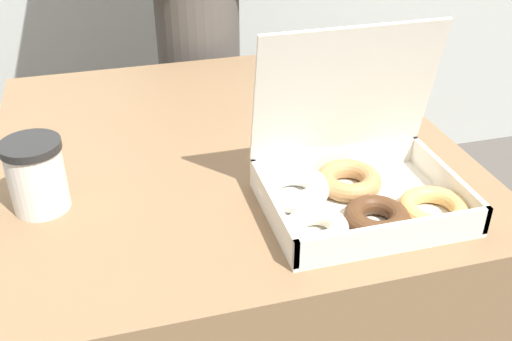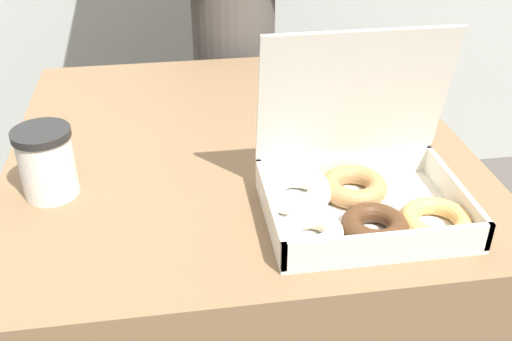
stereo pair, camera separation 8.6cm
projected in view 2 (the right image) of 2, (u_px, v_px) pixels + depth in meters
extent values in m
cube|color=brown|center=(241.00, 298.00, 1.28)|extent=(0.80, 0.83, 0.76)
cube|color=silver|center=(363.00, 215.00, 0.88)|extent=(0.29, 0.22, 0.01)
cube|color=silver|center=(270.00, 210.00, 0.85)|extent=(0.01, 0.22, 0.04)
cube|color=silver|center=(455.00, 194.00, 0.89)|extent=(0.01, 0.22, 0.04)
cube|color=silver|center=(388.00, 246.00, 0.78)|extent=(0.29, 0.01, 0.04)
cube|color=silver|center=(344.00, 165.00, 0.96)|extent=(0.29, 0.01, 0.04)
cube|color=silver|center=(354.00, 96.00, 0.88)|extent=(0.29, 0.05, 0.21)
torus|color=silver|center=(311.00, 232.00, 0.82)|extent=(0.12, 0.12, 0.03)
torus|color=white|center=(296.00, 190.00, 0.90)|extent=(0.13, 0.13, 0.03)
torus|color=#4C2D19|center=(375.00, 226.00, 0.83)|extent=(0.13, 0.13, 0.03)
torus|color=#B27F4C|center=(354.00, 186.00, 0.92)|extent=(0.14, 0.14, 0.03)
torus|color=tan|center=(436.00, 221.00, 0.84)|extent=(0.11, 0.11, 0.03)
cylinder|color=silver|center=(47.00, 166.00, 0.91)|extent=(0.08, 0.08, 0.10)
cylinder|color=black|center=(41.00, 134.00, 0.88)|extent=(0.09, 0.09, 0.01)
cylinder|color=#4C4742|center=(236.00, 140.00, 1.73)|extent=(0.22, 0.22, 0.91)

